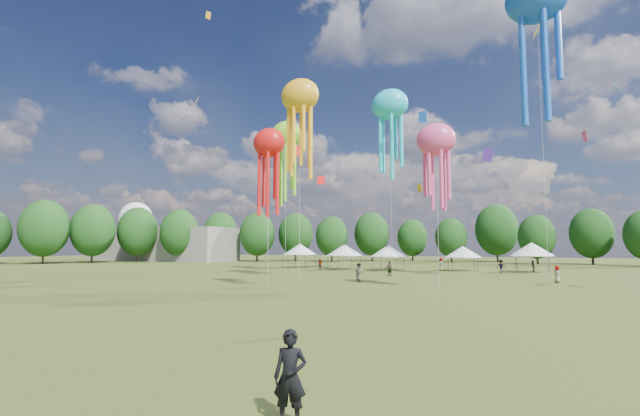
% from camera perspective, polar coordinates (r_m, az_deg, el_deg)
% --- Properties ---
extents(ground, '(300.00, 300.00, 0.00)m').
position_cam_1_polar(ground, '(17.03, -25.27, -16.43)').
color(ground, '#384416').
rests_on(ground, ground).
extents(observer_main, '(0.77, 0.60, 1.85)m').
position_cam_1_polar(observer_main, '(9.39, -3.87, -20.96)').
color(observer_main, black).
rests_on(observer_main, ground).
extents(spectator_near, '(1.15, 1.11, 1.87)m').
position_cam_1_polar(spectator_near, '(44.36, 5.05, -8.32)').
color(spectator_near, gray).
rests_on(spectator_near, ground).
extents(spectators_far, '(32.49, 20.51, 1.89)m').
position_cam_1_polar(spectators_far, '(60.36, 16.20, -7.34)').
color(spectators_far, gray).
rests_on(spectators_far, ground).
extents(festival_tents, '(40.60, 10.11, 4.09)m').
position_cam_1_polar(festival_tents, '(67.54, 10.34, -5.37)').
color(festival_tents, '#47474C').
rests_on(festival_tents, ground).
extents(show_kites, '(38.39, 29.01, 32.68)m').
position_cam_1_polar(show_kites, '(54.70, 11.13, 13.91)').
color(show_kites, yellow).
rests_on(show_kites, ground).
extents(small_kites, '(67.26, 55.64, 41.00)m').
position_cam_1_polar(small_kites, '(60.92, 13.88, 21.55)').
color(small_kites, yellow).
rests_on(small_kites, ground).
extents(treeline, '(201.57, 95.24, 13.43)m').
position_cam_1_polar(treeline, '(75.02, 13.07, -2.56)').
color(treeline, '#38281C').
rests_on(treeline, ground).
extents(hangar, '(40.00, 12.00, 8.00)m').
position_cam_1_polar(hangar, '(118.41, -19.87, -4.47)').
color(hangar, gray).
rests_on(hangar, ground).
extents(radome, '(9.00, 9.00, 16.00)m').
position_cam_1_polar(radome, '(134.40, -22.72, -1.86)').
color(radome, white).
rests_on(radome, ground).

